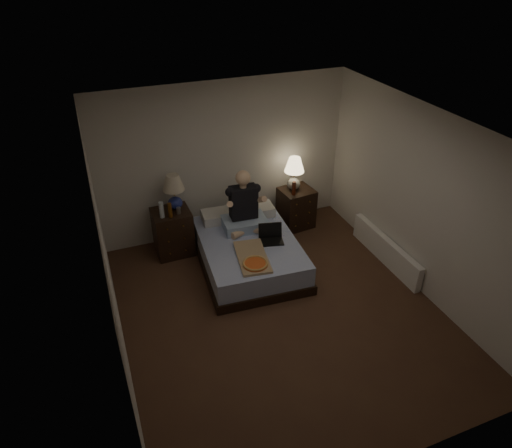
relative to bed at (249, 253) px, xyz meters
name	(u,v)px	position (x,y,z in m)	size (l,w,h in m)	color
floor	(281,312)	(0.03, -1.11, -0.23)	(4.00, 4.50, 0.00)	#533723
ceiling	(288,132)	(0.03, -1.11, 2.27)	(4.00, 4.50, 0.00)	white
wall_back	(225,160)	(0.03, 1.14, 1.02)	(4.00, 2.50, 0.00)	silver
wall_front	(402,378)	(0.03, -3.36, 1.02)	(4.00, 2.50, 0.00)	silver
wall_left	(109,271)	(-1.97, -1.11, 1.02)	(4.50, 2.50, 0.00)	silver
wall_right	(423,203)	(2.03, -1.11, 1.02)	(4.50, 2.50, 0.00)	silver
bed	(249,253)	(0.00, 0.00, 0.00)	(1.35, 1.80, 0.45)	#5B72B7
nightstand_left	(173,232)	(-0.96, 0.77, 0.14)	(0.56, 0.50, 0.73)	black
nightstand_right	(296,208)	(1.14, 0.78, 0.12)	(0.53, 0.47, 0.68)	black
lamp_left	(174,192)	(-0.87, 0.83, 0.78)	(0.32, 0.32, 0.56)	navy
lamp_right	(294,174)	(1.10, 0.83, 0.74)	(0.32, 0.32, 0.56)	gray
water_bottle	(162,210)	(-1.11, 0.65, 0.63)	(0.07, 0.07, 0.25)	silver
soda_can	(179,211)	(-0.86, 0.67, 0.55)	(0.07, 0.07, 0.10)	#B9BAB4
beer_bottle_left	(170,210)	(-0.99, 0.61, 0.62)	(0.06, 0.06, 0.23)	#56300C
beer_bottle_right	(294,188)	(1.02, 0.66, 0.57)	(0.06, 0.06, 0.23)	#521B0B
person	(244,201)	(0.06, 0.35, 0.69)	(0.66, 0.52, 0.93)	black
laptop	(271,235)	(0.29, -0.15, 0.35)	(0.34, 0.28, 0.24)	black
pizza_box	(255,264)	(-0.14, -0.61, 0.27)	(0.40, 0.76, 0.08)	tan
radiator	(386,250)	(1.96, -0.65, -0.03)	(0.10, 1.60, 0.40)	white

